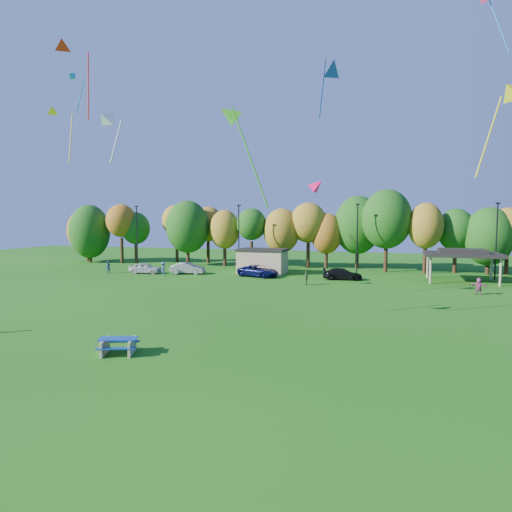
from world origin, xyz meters
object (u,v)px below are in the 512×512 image
(car_c, at_px, (258,271))
(car_b, at_px, (188,268))
(car_a, at_px, (145,268))
(picnic_table, at_px, (118,345))
(car_d, at_px, (342,274))

(car_c, bearing_deg, car_b, 106.82)
(car_a, relative_size, car_c, 0.81)
(car_a, xyz_separation_m, car_b, (5.51, 1.24, 0.02))
(picnic_table, relative_size, car_a, 0.58)
(car_a, distance_m, car_d, 25.47)
(car_d, bearing_deg, car_a, 86.38)
(picnic_table, relative_size, car_c, 0.47)
(car_d, bearing_deg, car_b, 83.81)
(car_c, bearing_deg, car_a, 111.56)
(car_a, height_order, car_c, car_c)
(car_c, bearing_deg, picnic_table, -159.29)
(car_a, distance_m, car_c, 15.17)
(car_b, bearing_deg, picnic_table, -169.25)
(car_a, distance_m, car_b, 5.65)
(picnic_table, bearing_deg, car_b, 89.31)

